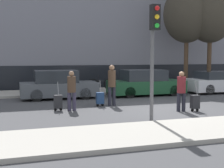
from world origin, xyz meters
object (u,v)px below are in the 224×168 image
parked_car_2 (218,82)px  bare_tree_near_crossing (210,14)px  parked_car_1 (145,83)px  traffic_light (154,40)px  bare_tree_down_street (187,14)px  trolley_left (58,102)px  trolley_right (195,102)px  pedestrian_left (72,88)px  pedestrian_center (112,82)px  parked_car_0 (58,86)px  trolley_center (100,98)px  pedestrian_right (181,89)px  parked_bicycle (101,84)px

parked_car_2 → bare_tree_near_crossing: bearing=73.1°
parked_car_1 → parked_car_2: size_ratio=1.04×
traffic_light → bare_tree_down_street: 11.52m
parked_car_2 → bare_tree_near_crossing: size_ratio=0.60×
trolley_left → trolley_right: trolley_right is taller
traffic_light → bare_tree_near_crossing: size_ratio=0.57×
pedestrian_left → traffic_light: traffic_light is taller
pedestrian_center → trolley_left: bearing=-169.4°
parked_car_2 → pedestrian_left: (-9.66, -3.60, 0.29)m
bare_tree_near_crossing → parked_car_2: bearing=-106.9°
trolley_right → bare_tree_down_street: bearing=61.3°
parked_car_0 → traffic_light: traffic_light is taller
parked_car_1 → bare_tree_down_street: (3.89, 2.16, 4.28)m
traffic_light → bare_tree_near_crossing: bare_tree_near_crossing is taller
parked_car_1 → bare_tree_down_street: bearing=29.0°
pedestrian_left → trolley_center: (1.38, 0.68, -0.54)m
parked_car_2 → traffic_light: traffic_light is taller
pedestrian_right → bare_tree_down_street: 9.65m
trolley_center → pedestrian_center: bearing=2.8°
parked_car_2 → trolley_right: (-5.02, -5.31, -0.23)m
parked_car_0 → pedestrian_center: bearing=-58.4°
parked_car_2 → traffic_light: 10.41m
parked_car_0 → trolley_left: size_ratio=3.33×
parked_car_1 → pedestrian_left: 6.16m
pedestrian_center → pedestrian_right: size_ratio=1.13×
parked_car_1 → pedestrian_center: pedestrian_center is taller
pedestrian_right → trolley_right: size_ratio=1.33×
parked_car_2 → trolley_left: parked_car_2 is taller
pedestrian_right → parked_car_2: bearing=-117.9°
bare_tree_near_crossing → bare_tree_down_street: bearing=156.7°
parked_car_2 → bare_tree_down_street: (-0.87, 2.28, 4.33)m
parked_car_2 → trolley_right: parked_car_2 is taller
parked_car_0 → parked_car_2: bearing=-1.5°
pedestrian_center → pedestrian_right: pedestrian_center is taller
trolley_left → pedestrian_right: bearing=-19.5°
pedestrian_center → bare_tree_near_crossing: bearing=26.3°
parked_car_0 → pedestrian_right: (4.12, -5.37, 0.22)m
trolley_center → bare_tree_down_street: 10.14m
trolley_left → parked_car_1: bearing=33.5°
trolley_left → bare_tree_near_crossing: (10.71, 5.16, 4.57)m
trolley_left → trolley_right: 5.49m
parked_car_0 → pedestrian_right: bearing=-52.5°
parked_car_1 → pedestrian_right: (-0.78, -5.25, 0.23)m
trolley_center → pedestrian_left: bearing=-153.8°
parked_car_0 → pedestrian_center: (1.93, -3.14, 0.36)m
parked_car_0 → trolley_right: 7.24m
trolley_left → parked_bicycle: 6.87m
parked_bicycle → pedestrian_right: bearing=-81.3°
parked_car_2 → trolley_center: size_ratio=3.50×
pedestrian_center → parked_bicycle: 5.46m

